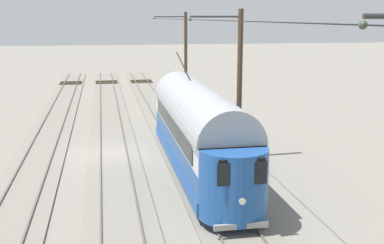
# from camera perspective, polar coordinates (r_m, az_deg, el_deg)

# --- Properties ---
(ground_plane) EXTENTS (220.00, 220.00, 0.00)m
(ground_plane) POSITION_cam_1_polar(r_m,az_deg,el_deg) (27.81, -9.10, -3.77)
(ground_plane) COLOR gray
(track_streetcar_siding) EXTENTS (2.80, 80.00, 0.18)m
(track_streetcar_siding) POSITION_cam_1_polar(r_m,az_deg,el_deg) (28.45, -0.96, -3.14)
(track_streetcar_siding) COLOR slate
(track_streetcar_siding) RESTS_ON ground
(track_adjacent_siding) EXTENTS (2.80, 80.00, 0.18)m
(track_adjacent_siding) POSITION_cam_1_polar(r_m,az_deg,el_deg) (28.09, -9.12, -3.49)
(track_adjacent_siding) COLOR slate
(track_adjacent_siding) RESTS_ON ground
(track_third_siding) EXTENTS (2.80, 80.00, 0.18)m
(track_third_siding) POSITION_cam_1_polar(r_m,az_deg,el_deg) (28.32, -17.32, -3.77)
(track_third_siding) COLOR slate
(track_third_siding) RESTS_ON ground
(vintage_streetcar) EXTENTS (2.65, 15.81, 5.30)m
(vintage_streetcar) POSITION_cam_1_polar(r_m,az_deg,el_deg) (23.93, 0.67, -0.65)
(vintage_streetcar) COLOR #1E4C93
(vintage_streetcar) RESTS_ON ground
(catenary_pole_foreground) EXTENTS (2.90, 0.28, 7.96)m
(catenary_pole_foreground) POSITION_cam_1_polar(r_m,az_deg,el_deg) (42.78, -0.83, 7.57)
(catenary_pole_foreground) COLOR #423323
(catenary_pole_foreground) RESTS_ON ground
(catenary_pole_mid_near) EXTENTS (2.90, 0.28, 7.96)m
(catenary_pole_mid_near) POSITION_cam_1_polar(r_m,az_deg,el_deg) (26.23, 5.40, 4.63)
(catenary_pole_mid_near) COLOR #423323
(catenary_pole_mid_near) RESTS_ON ground
(overhead_wire_run) EXTENTS (2.69, 55.10, 0.18)m
(overhead_wire_run) POSITION_cam_1_polar(r_m,az_deg,el_deg) (17.86, 4.37, 11.67)
(overhead_wire_run) COLOR black
(overhead_wire_run) RESTS_ON ground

